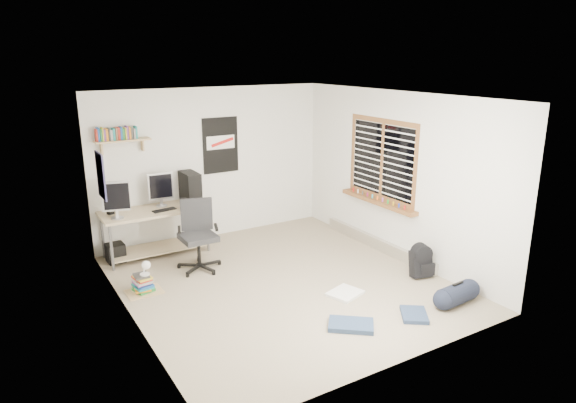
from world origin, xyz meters
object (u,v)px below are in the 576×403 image
duffel_bag (457,294)px  book_stack (143,282)px  office_chair (198,237)px  backpack (421,264)px  desk (156,232)px

duffel_bag → book_stack: bearing=139.8°
office_chair → duffel_bag: (2.33, -2.68, -0.35)m
office_chair → book_stack: bearing=-140.8°
backpack → book_stack: backpack is taller
duffel_bag → backpack: bearing=71.9°
office_chair → book_stack: 1.03m
duffel_bag → desk: bearing=122.6°
desk → book_stack: (-0.56, -1.22, -0.22)m
desk → book_stack: desk is taller
desk → duffel_bag: desk is taller
office_chair → backpack: 3.15m
desk → backpack: desk is taller
desk → office_chair: (0.35, -0.88, 0.12)m
office_chair → duffel_bag: office_chair is taller
backpack → duffel_bag: duffel_bag is taller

